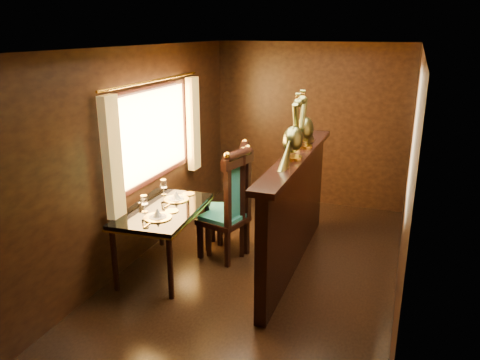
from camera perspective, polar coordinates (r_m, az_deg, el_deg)
The scene contains 8 objects.
ground at distance 5.51m, azimuth 2.36°, elevation -11.11°, with size 5.00×5.00×0.00m, color black.
room_shell at distance 4.98m, azimuth 1.72°, elevation 5.27°, with size 3.04×5.04×2.52m.
partition at distance 5.39m, azimuth 6.69°, elevation -3.51°, with size 0.26×2.70×1.36m.
dining_table at distance 5.36m, azimuth -9.35°, elevation -4.11°, with size 0.87×1.34×0.96m.
chair_left at distance 5.50m, azimuth -0.98°, elevation -2.76°, with size 0.61×0.63×1.40m.
chair_right at distance 5.75m, azimuth -0.36°, elevation -1.90°, with size 0.62×0.64×1.39m.
peacock_left at distance 4.90m, azimuth 6.53°, elevation 6.36°, with size 0.21×0.57×0.68m, color #1B5138, non-canonical shape.
peacock_right at distance 5.42m, azimuth 7.91°, elevation 7.45°, with size 0.22×0.58×0.69m, color #1B5138, non-canonical shape.
Camera 1 is at (1.44, -4.60, 2.67)m, focal length 35.00 mm.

